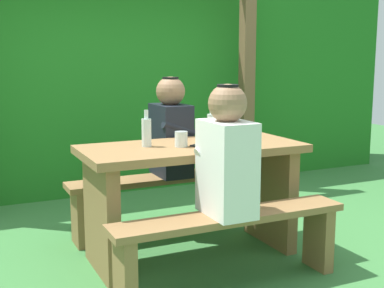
{
  "coord_description": "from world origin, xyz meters",
  "views": [
    {
      "loc": [
        -1.38,
        -2.93,
        1.3
      ],
      "look_at": [
        0.0,
        0.0,
        0.74
      ],
      "focal_mm": 48.57,
      "sensor_mm": 36.0,
      "label": 1
    }
  ],
  "objects_px": {
    "bench_near": "(231,234)",
    "bench_far": "(163,192)",
    "bottle_left": "(146,132)",
    "person_black_coat": "(171,130)",
    "drinking_glass": "(181,139)",
    "cell_phone": "(202,146)",
    "picnic_table": "(192,181)",
    "person_white_shirt": "(227,155)",
    "bottle_right": "(212,126)"
  },
  "relations": [
    {
      "from": "bench_near",
      "to": "bench_far",
      "type": "distance_m",
      "value": 1.02
    },
    {
      "from": "bench_far",
      "to": "bottle_left",
      "type": "distance_m",
      "value": 0.74
    },
    {
      "from": "person_black_coat",
      "to": "drinking_glass",
      "type": "relative_size",
      "value": 7.52
    },
    {
      "from": "bench_near",
      "to": "cell_phone",
      "type": "xyz_separation_m",
      "value": [
        0.02,
        0.4,
        0.43
      ]
    },
    {
      "from": "picnic_table",
      "to": "person_white_shirt",
      "type": "relative_size",
      "value": 1.95
    },
    {
      "from": "bottle_left",
      "to": "bench_near",
      "type": "bearing_deg",
      "value": -63.67
    },
    {
      "from": "person_white_shirt",
      "to": "bottle_left",
      "type": "distance_m",
      "value": 0.62
    },
    {
      "from": "picnic_table",
      "to": "drinking_glass",
      "type": "relative_size",
      "value": 14.62
    },
    {
      "from": "bench_near",
      "to": "cell_phone",
      "type": "relative_size",
      "value": 10.0
    },
    {
      "from": "person_white_shirt",
      "to": "person_black_coat",
      "type": "xyz_separation_m",
      "value": [
        0.1,
        1.01,
        0.0
      ]
    },
    {
      "from": "bench_far",
      "to": "person_white_shirt",
      "type": "relative_size",
      "value": 1.95
    },
    {
      "from": "bench_far",
      "to": "bottle_left",
      "type": "height_order",
      "value": "bottle_left"
    },
    {
      "from": "picnic_table",
      "to": "bottle_left",
      "type": "bearing_deg",
      "value": 167.56
    },
    {
      "from": "picnic_table",
      "to": "cell_phone",
      "type": "height_order",
      "value": "cell_phone"
    },
    {
      "from": "person_white_shirt",
      "to": "person_black_coat",
      "type": "distance_m",
      "value": 1.01
    },
    {
      "from": "picnic_table",
      "to": "drinking_glass",
      "type": "xyz_separation_m",
      "value": [
        -0.09,
        -0.04,
        0.28
      ]
    },
    {
      "from": "bench_far",
      "to": "person_black_coat",
      "type": "relative_size",
      "value": 1.95
    },
    {
      "from": "bottle_right",
      "to": "cell_phone",
      "type": "relative_size",
      "value": 1.78
    },
    {
      "from": "bench_near",
      "to": "person_black_coat",
      "type": "relative_size",
      "value": 1.95
    },
    {
      "from": "bottle_right",
      "to": "cell_phone",
      "type": "xyz_separation_m",
      "value": [
        -0.15,
        -0.16,
        -0.1
      ]
    },
    {
      "from": "person_black_coat",
      "to": "cell_phone",
      "type": "bearing_deg",
      "value": -94.61
    },
    {
      "from": "drinking_glass",
      "to": "person_black_coat",
      "type": "bearing_deg",
      "value": 73.57
    },
    {
      "from": "person_white_shirt",
      "to": "drinking_glass",
      "type": "height_order",
      "value": "person_white_shirt"
    },
    {
      "from": "bench_near",
      "to": "drinking_glass",
      "type": "height_order",
      "value": "drinking_glass"
    },
    {
      "from": "picnic_table",
      "to": "person_black_coat",
      "type": "bearing_deg",
      "value": 82.26
    },
    {
      "from": "drinking_glass",
      "to": "picnic_table",
      "type": "bearing_deg",
      "value": 21.4
    },
    {
      "from": "drinking_glass",
      "to": "bottle_left",
      "type": "relative_size",
      "value": 0.42
    },
    {
      "from": "drinking_glass",
      "to": "cell_phone",
      "type": "height_order",
      "value": "drinking_glass"
    },
    {
      "from": "bench_near",
      "to": "bottle_left",
      "type": "distance_m",
      "value": 0.82
    },
    {
      "from": "bench_near",
      "to": "drinking_glass",
      "type": "relative_size",
      "value": 14.62
    },
    {
      "from": "cell_phone",
      "to": "bench_near",
      "type": "bearing_deg",
      "value": -119.25
    },
    {
      "from": "person_black_coat",
      "to": "drinking_glass",
      "type": "bearing_deg",
      "value": -106.43
    },
    {
      "from": "person_white_shirt",
      "to": "person_black_coat",
      "type": "relative_size",
      "value": 1.0
    },
    {
      "from": "drinking_glass",
      "to": "cell_phone",
      "type": "xyz_separation_m",
      "value": [
        0.11,
        -0.07,
        -0.04
      ]
    },
    {
      "from": "bench_far",
      "to": "person_white_shirt",
      "type": "bearing_deg",
      "value": -91.64
    },
    {
      "from": "person_black_coat",
      "to": "bench_far",
      "type": "bearing_deg",
      "value": 177.23
    },
    {
      "from": "bench_far",
      "to": "bench_near",
      "type": "bearing_deg",
      "value": -90.0
    },
    {
      "from": "picnic_table",
      "to": "cell_phone",
      "type": "xyz_separation_m",
      "value": [
        0.02,
        -0.1,
        0.24
      ]
    },
    {
      "from": "bottle_right",
      "to": "bench_far",
      "type": "bearing_deg",
      "value": 110.93
    },
    {
      "from": "person_white_shirt",
      "to": "drinking_glass",
      "type": "relative_size",
      "value": 7.52
    },
    {
      "from": "person_black_coat",
      "to": "bottle_right",
      "type": "relative_size",
      "value": 2.88
    },
    {
      "from": "picnic_table",
      "to": "person_black_coat",
      "type": "xyz_separation_m",
      "value": [
        0.07,
        0.5,
        0.26
      ]
    },
    {
      "from": "cell_phone",
      "to": "picnic_table",
      "type": "bearing_deg",
      "value": 74.21
    },
    {
      "from": "drinking_glass",
      "to": "bottle_left",
      "type": "height_order",
      "value": "bottle_left"
    },
    {
      "from": "bottle_left",
      "to": "picnic_table",
      "type": "bearing_deg",
      "value": -12.44
    },
    {
      "from": "bench_far",
      "to": "cell_phone",
      "type": "height_order",
      "value": "cell_phone"
    },
    {
      "from": "bottle_left",
      "to": "cell_phone",
      "type": "height_order",
      "value": "bottle_left"
    },
    {
      "from": "cell_phone",
      "to": "person_black_coat",
      "type": "bearing_deg",
      "value": 58.89
    },
    {
      "from": "bottle_left",
      "to": "cell_phone",
      "type": "xyz_separation_m",
      "value": [
        0.3,
        -0.17,
        -0.09
      ]
    },
    {
      "from": "person_black_coat",
      "to": "bottle_right",
      "type": "xyz_separation_m",
      "value": [
        0.1,
        -0.45,
        0.08
      ]
    }
  ]
}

